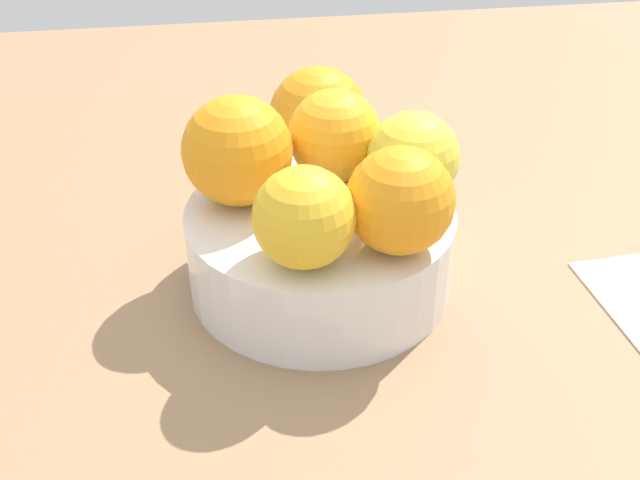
% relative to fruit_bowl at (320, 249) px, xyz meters
% --- Properties ---
extents(ground_plane, '(1.10, 1.10, 0.02)m').
position_rel_fruit_bowl_xyz_m(ground_plane, '(0.00, 0.00, -0.04)').
color(ground_plane, '#997551').
extents(fruit_bowl, '(0.18, 0.18, 0.06)m').
position_rel_fruit_bowl_xyz_m(fruit_bowl, '(0.00, 0.00, 0.00)').
color(fruit_bowl, white).
rests_on(fruit_bowl, ground_plane).
extents(orange_in_bowl_0, '(0.07, 0.07, 0.07)m').
position_rel_fruit_bowl_xyz_m(orange_in_bowl_0, '(0.02, 0.05, 0.07)').
color(orange_in_bowl_0, orange).
rests_on(orange_in_bowl_0, fruit_bowl).
extents(orange_in_bowl_1, '(0.06, 0.06, 0.06)m').
position_rel_fruit_bowl_xyz_m(orange_in_bowl_1, '(-0.05, 0.02, 0.06)').
color(orange_in_bowl_1, yellow).
rests_on(orange_in_bowl_1, fruit_bowl).
extents(orange_in_bowl_2, '(0.06, 0.06, 0.06)m').
position_rel_fruit_bowl_xyz_m(orange_in_bowl_2, '(0.04, -0.02, 0.06)').
color(orange_in_bowl_2, '#F9A823').
rests_on(orange_in_bowl_2, fruit_bowl).
extents(orange_in_bowl_3, '(0.06, 0.06, 0.06)m').
position_rel_fruit_bowl_xyz_m(orange_in_bowl_3, '(0.01, -0.06, 0.06)').
color(orange_in_bowl_3, yellow).
rests_on(orange_in_bowl_3, fruit_bowl).
extents(orange_in_bowl_4, '(0.07, 0.07, 0.07)m').
position_rel_fruit_bowl_xyz_m(orange_in_bowl_4, '(-0.05, -0.04, 0.06)').
color(orange_in_bowl_4, orange).
rests_on(orange_in_bowl_4, fruit_bowl).
extents(orange_loose_0, '(0.08, 0.08, 0.08)m').
position_rel_fruit_bowl_xyz_m(orange_loose_0, '(0.18, -0.02, 0.01)').
color(orange_loose_0, orange).
rests_on(orange_loose_0, ground_plane).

